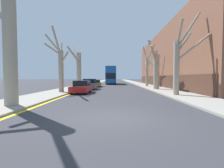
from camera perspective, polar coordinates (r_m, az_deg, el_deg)
ground_plane at (r=6.49m, az=-0.06°, el=-12.73°), size 300.00×300.00×0.00m
sidewalk_left at (r=56.67m, az=-5.33°, el=0.82°), size 3.47×120.00×0.12m
sidewalk_right at (r=56.64m, az=7.66°, el=0.81°), size 3.47×120.00×0.12m
building_facade_right at (r=31.53m, az=25.91°, el=8.25°), size 10.08×34.12×10.03m
kerb_line_stripe at (r=56.48m, az=-3.40°, el=0.77°), size 0.24×120.00×0.01m
street_tree_left_0 at (r=10.48m, az=-34.81°, el=14.30°), size 3.24×2.40×7.84m
street_tree_left_1 at (r=17.48m, az=-19.17°, el=6.51°), size 3.14×3.63×6.67m
street_tree_left_2 at (r=25.75m, az=-12.79°, el=6.21°), size 1.97×5.18×7.35m
street_tree_right_0 at (r=15.03m, az=24.08°, el=7.84°), size 2.73×1.84×7.59m
street_tree_right_1 at (r=21.63m, az=16.34°, el=5.56°), size 1.77×3.45×6.83m
street_tree_right_2 at (r=28.60m, az=13.21°, el=5.52°), size 2.02×4.26×7.38m
double_decker_bus at (r=39.64m, az=-0.28°, el=3.63°), size 2.54×10.21×4.41m
parked_car_0 at (r=16.92m, az=-11.42°, el=-1.13°), size 1.77×4.03×1.37m
parked_car_1 at (r=21.82m, az=-8.52°, el=-0.16°), size 1.81×3.90×1.51m
parked_car_2 at (r=27.49m, az=-6.48°, el=0.20°), size 1.89×4.12×1.27m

